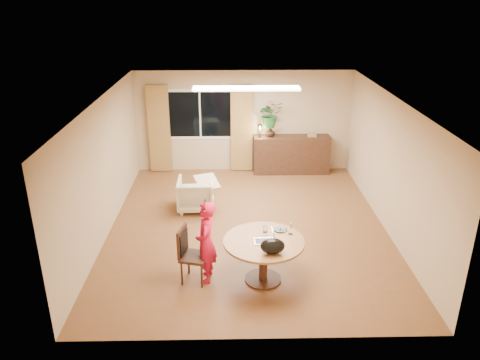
# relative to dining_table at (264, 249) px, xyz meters

# --- Properties ---
(floor) EXTENTS (6.50, 6.50, 0.00)m
(floor) POSITION_rel_dining_table_xyz_m (-0.19, 1.85, -0.59)
(floor) COLOR brown
(floor) RESTS_ON ground
(ceiling) EXTENTS (6.50, 6.50, 0.00)m
(ceiling) POSITION_rel_dining_table_xyz_m (-0.19, 1.85, 2.01)
(ceiling) COLOR white
(ceiling) RESTS_ON wall_back
(wall_back) EXTENTS (5.50, 0.00, 5.50)m
(wall_back) POSITION_rel_dining_table_xyz_m (-0.19, 5.10, 0.71)
(wall_back) COLOR tan
(wall_back) RESTS_ON floor
(wall_left) EXTENTS (0.00, 6.50, 6.50)m
(wall_left) POSITION_rel_dining_table_xyz_m (-2.94, 1.85, 0.71)
(wall_left) COLOR tan
(wall_left) RESTS_ON floor
(wall_right) EXTENTS (0.00, 6.50, 6.50)m
(wall_right) POSITION_rel_dining_table_xyz_m (2.56, 1.85, 0.71)
(wall_right) COLOR tan
(wall_right) RESTS_ON floor
(window) EXTENTS (1.70, 0.03, 1.30)m
(window) POSITION_rel_dining_table_xyz_m (-1.29, 5.08, 0.91)
(window) COLOR white
(window) RESTS_ON wall_back
(curtain_left) EXTENTS (0.55, 0.08, 2.25)m
(curtain_left) POSITION_rel_dining_table_xyz_m (-2.34, 5.00, 0.56)
(curtain_left) COLOR brown
(curtain_left) RESTS_ON wall_back
(curtain_right) EXTENTS (0.55, 0.08, 2.25)m
(curtain_right) POSITION_rel_dining_table_xyz_m (-0.24, 5.00, 0.56)
(curtain_right) COLOR brown
(curtain_right) RESTS_ON wall_back
(ceiling_panel) EXTENTS (2.20, 0.35, 0.05)m
(ceiling_panel) POSITION_rel_dining_table_xyz_m (-0.19, 3.05, 1.98)
(ceiling_panel) COLOR white
(ceiling_panel) RESTS_ON ceiling
(dining_table) EXTENTS (1.31, 1.31, 0.74)m
(dining_table) POSITION_rel_dining_table_xyz_m (0.00, 0.00, 0.00)
(dining_table) COLOR brown
(dining_table) RESTS_ON floor
(dining_chair) EXTENTS (0.55, 0.52, 0.95)m
(dining_chair) POSITION_rel_dining_table_xyz_m (-1.12, 0.01, -0.11)
(dining_chair) COLOR #321910
(dining_chair) RESTS_ON floor
(child) EXTENTS (0.53, 0.36, 1.39)m
(child) POSITION_rel_dining_table_xyz_m (-0.92, 0.05, 0.11)
(child) COLOR red
(child) RESTS_ON floor
(laptop) EXTENTS (0.35, 0.24, 0.22)m
(laptop) POSITION_rel_dining_table_xyz_m (0.00, -0.04, 0.27)
(laptop) COLOR #B7B7BC
(laptop) RESTS_ON dining_table
(tumbler) EXTENTS (0.09, 0.09, 0.10)m
(tumbler) POSITION_rel_dining_table_xyz_m (0.04, 0.28, 0.21)
(tumbler) COLOR white
(tumbler) RESTS_ON dining_table
(wine_glass) EXTENTS (0.08, 0.08, 0.20)m
(wine_glass) POSITION_rel_dining_table_xyz_m (0.45, 0.19, 0.26)
(wine_glass) COLOR white
(wine_glass) RESTS_ON dining_table
(pot_lid) EXTENTS (0.28, 0.28, 0.04)m
(pot_lid) POSITION_rel_dining_table_xyz_m (0.30, 0.34, 0.18)
(pot_lid) COLOR white
(pot_lid) RESTS_ON dining_table
(handbag) EXTENTS (0.38, 0.23, 0.25)m
(handbag) POSITION_rel_dining_table_xyz_m (0.10, -0.39, 0.28)
(handbag) COLOR black
(handbag) RESTS_ON dining_table
(armchair) EXTENTS (0.76, 0.78, 0.71)m
(armchair) POSITION_rel_dining_table_xyz_m (-1.28, 2.71, -0.23)
(armchair) COLOR beige
(armchair) RESTS_ON floor
(throw) EXTENTS (0.61, 0.67, 0.03)m
(throw) POSITION_rel_dining_table_xyz_m (-1.03, 2.70, 0.14)
(throw) COLOR beige
(throw) RESTS_ON armchair
(sideboard) EXTENTS (1.94, 0.47, 0.97)m
(sideboard) POSITION_rel_dining_table_xyz_m (1.05, 4.86, -0.10)
(sideboard) COLOR #321910
(sideboard) RESTS_ON floor
(vase) EXTENTS (0.30, 0.30, 0.25)m
(vase) POSITION_rel_dining_table_xyz_m (0.49, 4.86, 0.51)
(vase) COLOR black
(vase) RESTS_ON sideboard
(bouquet) EXTENTS (0.70, 0.64, 0.66)m
(bouquet) POSITION_rel_dining_table_xyz_m (0.47, 4.86, 0.96)
(bouquet) COLOR #326C28
(bouquet) RESTS_ON vase
(book_stack) EXTENTS (0.22, 0.17, 0.09)m
(book_stack) POSITION_rel_dining_table_xyz_m (1.55, 4.86, 0.43)
(book_stack) COLOR brown
(book_stack) RESTS_ON sideboard
(desk_lamp) EXTENTS (0.18, 0.18, 0.34)m
(desk_lamp) POSITION_rel_dining_table_xyz_m (0.22, 4.81, 0.56)
(desk_lamp) COLOR black
(desk_lamp) RESTS_ON sideboard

